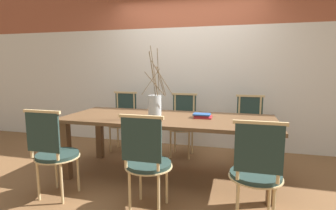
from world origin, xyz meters
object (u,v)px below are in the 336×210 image
at_px(chair_far_center, 249,126).
at_px(vase_centerpiece, 155,106).
at_px(chair_near_center, 256,170).
at_px(dining_table, 168,124).
at_px(book_stack, 202,116).

height_order(chair_far_center, vase_centerpiece, vase_centerpiece).
bearing_deg(chair_near_center, dining_table, 139.56).
bearing_deg(book_stack, chair_far_center, 53.19).
bearing_deg(vase_centerpiece, book_stack, 15.62).
bearing_deg(chair_far_center, vase_centerpiece, 39.40).
bearing_deg(vase_centerpiece, chair_far_center, 39.40).
xyz_separation_m(chair_far_center, book_stack, (-0.59, -0.78, 0.27)).
xyz_separation_m(dining_table, book_stack, (0.42, 0.06, 0.11)).
relative_size(dining_table, book_stack, 11.28).
relative_size(dining_table, chair_far_center, 2.67).
height_order(dining_table, chair_near_center, chair_near_center).
bearing_deg(book_stack, chair_near_center, -57.64).
height_order(dining_table, book_stack, book_stack).
relative_size(chair_near_center, book_stack, 4.23).
distance_m(dining_table, vase_centerpiece, 0.29).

